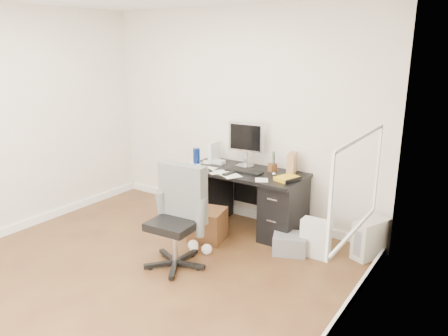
# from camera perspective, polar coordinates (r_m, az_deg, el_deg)

# --- Properties ---
(ground) EXTENTS (4.00, 4.00, 0.00)m
(ground) POSITION_cam_1_polar(r_m,az_deg,el_deg) (4.61, -11.76, -13.61)
(ground) COLOR #472617
(ground) RESTS_ON ground
(room_shell) EXTENTS (4.02, 4.02, 2.71)m
(room_shell) POSITION_cam_1_polar(r_m,az_deg,el_deg) (4.07, -12.46, 7.21)
(room_shell) COLOR beige
(room_shell) RESTS_ON ground
(desk) EXTENTS (1.50, 0.70, 0.75)m
(desk) POSITION_cam_1_polar(r_m,az_deg,el_deg) (5.46, 2.66, -3.88)
(desk) COLOR black
(desk) RESTS_ON ground
(loose_papers) EXTENTS (1.10, 0.60, 0.00)m
(loose_papers) POSITION_cam_1_polar(r_m,az_deg,el_deg) (5.41, 0.61, -0.13)
(loose_papers) COLOR white
(loose_papers) RESTS_ON desk
(lcd_monitor) EXTENTS (0.48, 0.31, 0.58)m
(lcd_monitor) POSITION_cam_1_polar(r_m,az_deg,el_deg) (5.45, 2.88, 3.10)
(lcd_monitor) COLOR #B8B8BD
(lcd_monitor) RESTS_ON desk
(keyboard) EXTENTS (0.45, 0.15, 0.03)m
(keyboard) POSITION_cam_1_polar(r_m,az_deg,el_deg) (5.28, 2.73, -0.42)
(keyboard) COLOR black
(keyboard) RESTS_ON desk
(computer_mouse) EXTENTS (0.07, 0.07, 0.05)m
(computer_mouse) POSITION_cam_1_polar(r_m,az_deg,el_deg) (5.14, 6.53, -0.81)
(computer_mouse) COLOR #B8B8BD
(computer_mouse) RESTS_ON desk
(travel_mug) EXTENTS (0.09, 0.09, 0.20)m
(travel_mug) POSITION_cam_1_polar(r_m,az_deg,el_deg) (5.65, -3.61, 1.59)
(travel_mug) COLOR navy
(travel_mug) RESTS_ON desk
(white_binder) EXTENTS (0.12, 0.24, 0.27)m
(white_binder) POSITION_cam_1_polar(r_m,az_deg,el_deg) (5.70, -1.31, 2.08)
(white_binder) COLOR silver
(white_binder) RESTS_ON desk
(magazine_file) EXTENTS (0.16, 0.24, 0.26)m
(magazine_file) POSITION_cam_1_polar(r_m,az_deg,el_deg) (5.23, 8.85, 0.55)
(magazine_file) COLOR #9D704C
(magazine_file) RESTS_ON desk
(pen_cup) EXTENTS (0.13, 0.13, 0.25)m
(pen_cup) POSITION_cam_1_polar(r_m,az_deg,el_deg) (5.31, 6.36, 0.83)
(pen_cup) COLOR brown
(pen_cup) RESTS_ON desk
(yellow_book) EXTENTS (0.27, 0.31, 0.04)m
(yellow_book) POSITION_cam_1_polar(r_m,az_deg,el_deg) (5.01, 8.29, -1.36)
(yellow_book) COLOR gold
(yellow_book) RESTS_ON desk
(paper_remote) EXTENTS (0.36, 0.33, 0.02)m
(paper_remote) POSITION_cam_1_polar(r_m,az_deg,el_deg) (5.17, 0.74, -0.78)
(paper_remote) COLOR white
(paper_remote) RESTS_ON desk
(office_chair) EXTENTS (0.64, 0.64, 1.07)m
(office_chair) POSITION_cam_1_polar(r_m,az_deg,el_deg) (4.50, -6.55, -6.59)
(office_chair) COLOR #4C4E4C
(office_chair) RESTS_ON ground
(pc_tower) EXTENTS (0.34, 0.47, 0.43)m
(pc_tower) POSITION_cam_1_polar(r_m,az_deg,el_deg) (5.05, 18.62, -8.72)
(pc_tower) COLOR #BBB4A8
(pc_tower) RESTS_ON ground
(shopping_bag) EXTENTS (0.32, 0.23, 0.42)m
(shopping_bag) POSITION_cam_1_polar(r_m,az_deg,el_deg) (4.91, 11.86, -8.97)
(shopping_bag) COLOR silver
(shopping_bag) RESTS_ON ground
(wicker_basket) EXTENTS (0.45, 0.45, 0.38)m
(wicker_basket) POSITION_cam_1_polar(r_m,az_deg,el_deg) (5.20, -2.12, -7.42)
(wicker_basket) COLOR #472D15
(wicker_basket) RESTS_ON ground
(desk_printer) EXTENTS (0.45, 0.41, 0.21)m
(desk_printer) POSITION_cam_1_polar(r_m,az_deg,el_deg) (4.98, 8.58, -9.75)
(desk_printer) COLOR slate
(desk_printer) RESTS_ON ground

